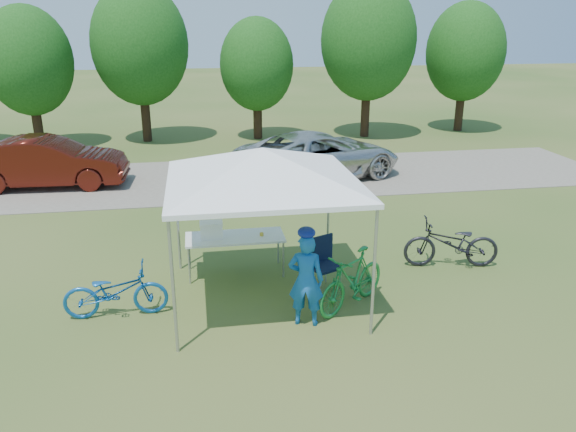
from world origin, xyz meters
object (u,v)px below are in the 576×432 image
object	(u,v)px
folding_table	(235,238)
cooler	(211,230)
folding_chair	(323,258)
sedan	(48,162)
minivan	(319,155)
bike_green	(352,280)
bike_dark	(452,244)
bike_blue	(116,292)
cyclist	(306,280)

from	to	relation	value
folding_table	cooler	world-z (taller)	cooler
folding_chair	sedan	xyz separation A→B (m)	(-6.47, 7.73, 0.18)
minivan	sedan	distance (m)	8.02
bike_green	bike_dark	distance (m)	2.73
bike_blue	minivan	size ratio (longest dim) A/B	0.32
bike_dark	sedan	bearing A→B (deg)	-118.09
bike_green	sedan	xyz separation A→B (m)	(-6.80, 8.56, 0.24)
bike_dark	minivan	size ratio (longest dim) A/B	0.36
bike_blue	minivan	distance (m)	9.36
cooler	bike_green	bearing A→B (deg)	-36.36
folding_table	bike_dark	bearing A→B (deg)	-5.32
cooler	sedan	bearing A→B (deg)	123.26
cyclist	minivan	world-z (taller)	cyclist
folding_table	cyclist	world-z (taller)	cyclist
cyclist	bike_green	bearing A→B (deg)	-138.44
folding_table	minivan	size ratio (longest dim) A/B	0.36
cyclist	bike_blue	world-z (taller)	cyclist
bike_blue	cooler	bearing A→B (deg)	-51.44
minivan	folding_chair	bearing A→B (deg)	147.89
folding_chair	bike_dark	distance (m)	2.77
bike_dark	cyclist	bearing A→B (deg)	-52.23
bike_blue	minivan	world-z (taller)	minivan
cooler	bike_blue	distance (m)	2.18
folding_table	bike_dark	world-z (taller)	bike_dark
cyclist	minivan	distance (m)	8.83
cooler	bike_green	size ratio (longest dim) A/B	0.25
cyclist	bike_blue	distance (m)	3.17
folding_chair	bike_blue	distance (m)	3.65
bike_blue	sedan	xyz separation A→B (m)	(-2.86, 8.21, 0.31)
cyclist	bike_green	world-z (taller)	cyclist
folding_chair	bike_green	bearing A→B (deg)	-92.43
bike_green	folding_table	bearing A→B (deg)	-170.18
folding_table	folding_chair	distance (m)	1.76
folding_chair	folding_table	bearing A→B (deg)	126.29
bike_blue	bike_dark	world-z (taller)	bike_dark
cooler	bike_dark	xyz separation A→B (m)	(4.70, -0.40, -0.44)
folding_table	bike_dark	size ratio (longest dim) A/B	1.00
cyclist	sedan	size ratio (longest dim) A/B	0.35
bike_dark	sedan	xyz separation A→B (m)	(-9.21, 7.26, 0.26)
bike_green	sedan	world-z (taller)	sedan
cooler	folding_chair	bearing A→B (deg)	-23.74
folding_chair	cyclist	bearing A→B (deg)	-138.22
folding_table	bike_blue	size ratio (longest dim) A/B	1.11
bike_blue	bike_green	distance (m)	3.96
folding_chair	minivan	world-z (taller)	minivan
cooler	sedan	world-z (taller)	sedan
bike_dark	bike_green	bearing A→B (deg)	-51.47
bike_dark	minivan	distance (m)	6.97
cyclist	minivan	bearing A→B (deg)	-87.64
bike_green	minivan	size ratio (longest dim) A/B	0.33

